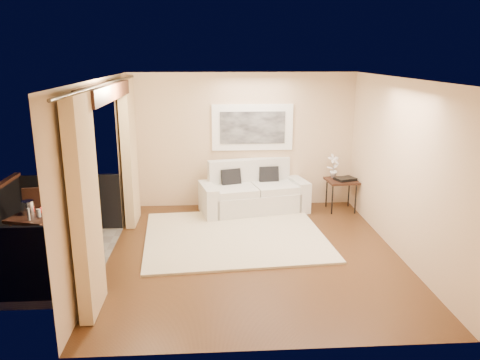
{
  "coord_description": "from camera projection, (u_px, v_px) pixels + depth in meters",
  "views": [
    {
      "loc": [
        -0.64,
        -6.79,
        3.04
      ],
      "look_at": [
        -0.18,
        0.56,
        1.05
      ],
      "focal_mm": 35.0,
      "sensor_mm": 36.0,
      "label": 1
    }
  ],
  "objects": [
    {
      "name": "balcony",
      "position": [
        38.0,
        248.0,
        7.13
      ],
      "size": [
        1.81,
        2.6,
        1.17
      ],
      "color": "#605B56",
      "rests_on": "ground"
    },
    {
      "name": "ice_bucket",
      "position": [
        28.0,
        207.0,
        6.97
      ],
      "size": [
        0.18,
        0.18,
        0.2
      ],
      "primitive_type": "cylinder",
      "color": "white",
      "rests_on": "bistro_table"
    },
    {
      "name": "rug",
      "position": [
        235.0,
        236.0,
        8.03
      ],
      "size": [
        3.22,
        2.86,
        0.04
      ],
      "primitive_type": "cube",
      "rotation": [
        0.0,
        0.0,
        0.08
      ],
      "color": "beige",
      "rests_on": "floor"
    },
    {
      "name": "curtains",
      "position": [
        112.0,
        173.0,
        6.9
      ],
      "size": [
        0.16,
        4.8,
        2.64
      ],
      "color": "#D9B885",
      "rests_on": "ground"
    },
    {
      "name": "bistro_table",
      "position": [
        35.0,
        221.0,
        6.95
      ],
      "size": [
        0.77,
        0.77,
        0.73
      ],
      "rotation": [
        0.0,
        0.0,
        -0.28
      ],
      "color": "black",
      "rests_on": "balcony"
    },
    {
      "name": "vase",
      "position": [
        29.0,
        214.0,
        6.69
      ],
      "size": [
        0.04,
        0.04,
        0.18
      ],
      "primitive_type": "cylinder",
      "color": "silver",
      "rests_on": "bistro_table"
    },
    {
      "name": "balcony_chair_near",
      "position": [
        63.0,
        241.0,
        6.49
      ],
      "size": [
        0.47,
        0.48,
        0.92
      ],
      "rotation": [
        0.0,
        0.0,
        0.22
      ],
      "color": "black",
      "rests_on": "balcony"
    },
    {
      "name": "glass_b",
      "position": [
        45.0,
        212.0,
        6.89
      ],
      "size": [
        0.06,
        0.06,
        0.12
      ],
      "primitive_type": "cylinder",
      "color": "silver",
      "rests_on": "bistro_table"
    },
    {
      "name": "sofa",
      "position": [
        253.0,
        194.0,
        9.31
      ],
      "size": [
        2.21,
        1.3,
        1.0
      ],
      "rotation": [
        0.0,
        0.0,
        0.21
      ],
      "color": "silver",
      "rests_on": "floor"
    },
    {
      "name": "glass_a",
      "position": [
        39.0,
        213.0,
        6.84
      ],
      "size": [
        0.06,
        0.06,
        0.12
      ],
      "primitive_type": "cylinder",
      "color": "silver",
      "rests_on": "bistro_table"
    },
    {
      "name": "artwork",
      "position": [
        252.0,
        127.0,
        9.34
      ],
      "size": [
        1.62,
        0.07,
        0.92
      ],
      "color": "white",
      "rests_on": "room_shell"
    },
    {
      "name": "candle",
      "position": [
        42.0,
        210.0,
        7.07
      ],
      "size": [
        0.06,
        0.06,
        0.07
      ],
      "primitive_type": "cylinder",
      "color": "red",
      "rests_on": "bistro_table"
    },
    {
      "name": "tray",
      "position": [
        345.0,
        179.0,
        9.22
      ],
      "size": [
        0.45,
        0.4,
        0.05
      ],
      "primitive_type": "cube",
      "rotation": [
        0.0,
        0.0,
        0.36
      ],
      "color": "black",
      "rests_on": "side_table"
    },
    {
      "name": "balcony_chair_far",
      "position": [
        41.0,
        211.0,
        7.52
      ],
      "size": [
        0.49,
        0.49,
        1.01
      ],
      "rotation": [
        0.0,
        0.0,
        3.26
      ],
      "color": "black",
      "rests_on": "balcony"
    },
    {
      "name": "room_shell",
      "position": [
        105.0,
        92.0,
        6.59
      ],
      "size": [
        5.0,
        6.4,
        5.0
      ],
      "color": "white",
      "rests_on": "ground"
    },
    {
      "name": "floor",
      "position": [
        254.0,
        253.0,
        7.37
      ],
      "size": [
        5.0,
        5.0,
        0.0
      ],
      "primitive_type": "plane",
      "color": "#4E2F17",
      "rests_on": "ground"
    },
    {
      "name": "orchid",
      "position": [
        333.0,
        166.0,
        9.35
      ],
      "size": [
        0.3,
        0.25,
        0.48
      ],
      "primitive_type": "imported",
      "rotation": [
        0.0,
        0.0,
        0.37
      ],
      "color": "white",
      "rests_on": "side_table"
    },
    {
      "name": "side_table",
      "position": [
        342.0,
        183.0,
        9.27
      ],
      "size": [
        0.62,
        0.62,
        0.63
      ],
      "rotation": [
        0.0,
        0.0,
        0.08
      ],
      "color": "black",
      "rests_on": "floor"
    }
  ]
}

